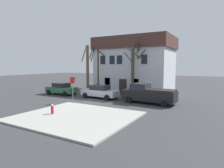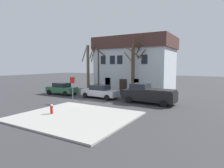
# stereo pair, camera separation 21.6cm
# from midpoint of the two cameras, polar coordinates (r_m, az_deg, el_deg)

# --- Properties ---
(ground_plane) EXTENTS (120.00, 120.00, 0.00)m
(ground_plane) POSITION_cam_midpoint_polar(r_m,az_deg,el_deg) (21.73, -6.91, -5.11)
(ground_plane) COLOR #38383A
(sidewalk_slab) EXTENTS (8.73, 7.69, 0.12)m
(sidewalk_slab) POSITION_cam_midpoint_polar(r_m,az_deg,el_deg) (15.39, -11.01, -9.46)
(sidewalk_slab) COLOR #A8A59E
(sidewalk_slab) RESTS_ON ground_plane
(building_main) EXTENTS (11.29, 7.73, 8.17)m
(building_main) POSITION_cam_midpoint_polar(r_m,az_deg,el_deg) (29.90, 6.69, 5.85)
(building_main) COLOR silver
(building_main) RESTS_ON ground_plane
(tree_bare_near) EXTENTS (2.07, 2.05, 7.56)m
(tree_bare_near) POSITION_cam_midpoint_polar(r_m,az_deg,el_deg) (29.60, -7.38, 5.29)
(tree_bare_near) COLOR brown
(tree_bare_near) RESTS_ON ground_plane
(tree_bare_mid) EXTENTS (2.98, 2.97, 7.38)m
(tree_bare_mid) POSITION_cam_midpoint_polar(r_m,az_deg,el_deg) (29.03, -4.09, 4.85)
(tree_bare_mid) COLOR #4C3D2D
(tree_bare_mid) RESTS_ON ground_plane
(tree_bare_far) EXTENTS (1.44, 1.97, 7.45)m
(tree_bare_far) POSITION_cam_midpoint_polar(r_m,az_deg,el_deg) (26.21, 6.31, 5.35)
(tree_bare_far) COLOR brown
(tree_bare_far) RESTS_ON ground_plane
(tree_bare_end) EXTENTS (2.74, 3.16, 7.92)m
(tree_bare_end) POSITION_cam_midpoint_polar(r_m,az_deg,el_deg) (25.06, 6.10, 5.24)
(tree_bare_end) COLOR #4C3D2D
(tree_bare_end) RESTS_ON ground_plane
(car_green_sedan) EXTENTS (4.34, 2.16, 1.63)m
(car_green_sedan) POSITION_cam_midpoint_polar(r_m,az_deg,el_deg) (27.24, -15.10, -1.34)
(car_green_sedan) COLOR #2D6B42
(car_green_sedan) RESTS_ON ground_plane
(car_silver_sedan) EXTENTS (4.78, 2.09, 1.63)m
(car_silver_sedan) POSITION_cam_midpoint_polar(r_m,az_deg,el_deg) (23.40, -3.89, -2.28)
(car_silver_sedan) COLOR #B7BABF
(car_silver_sedan) RESTS_ON ground_plane
(pickup_truck_black) EXTENTS (5.65, 2.41, 2.07)m
(pickup_truck_black) POSITION_cam_midpoint_polar(r_m,az_deg,el_deg) (20.58, 10.58, -2.95)
(pickup_truck_black) COLOR black
(pickup_truck_black) RESTS_ON ground_plane
(fire_hydrant) EXTENTS (0.42, 0.22, 0.79)m
(fire_hydrant) POSITION_cam_midpoint_polar(r_m,az_deg,el_deg) (16.31, -17.76, -7.07)
(fire_hydrant) COLOR red
(fire_hydrant) RESTS_ON sidewalk_slab
(street_sign_pole) EXTENTS (0.76, 0.07, 2.78)m
(street_sign_pole) POSITION_cam_midpoint_polar(r_m,az_deg,el_deg) (20.70, -11.97, -0.29)
(street_sign_pole) COLOR slate
(street_sign_pole) RESTS_ON ground_plane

